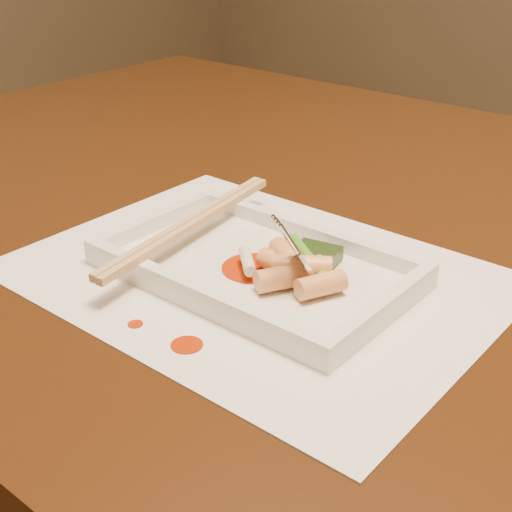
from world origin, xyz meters
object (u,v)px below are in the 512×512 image
Objects in this scene: plate_base at (256,270)px; chopstick_a at (187,223)px; placemat at (256,275)px; table at (342,294)px; fork at (341,200)px.

chopstick_a is (-0.08, 0.00, 0.02)m from plate_base.
chopstick_a is at bearing 180.00° from placemat.
placemat reaches higher than table.
chopstick_a is at bearing -110.17° from table.
plate_base is 0.11m from fork.
placemat is at bearing -165.58° from fork.
chopstick_a reaches higher than placemat.
plate_base reaches higher than placemat.
table is at bearing 96.20° from plate_base.
plate_base is (0.02, -0.17, 0.11)m from table.
chopstick_a is (-0.06, -0.17, 0.13)m from table.
fork reaches higher than plate_base.
placemat is (0.02, -0.17, 0.10)m from table.
placemat is 1.54× the size of plate_base.
chopstick_a is 1.78× the size of fork.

